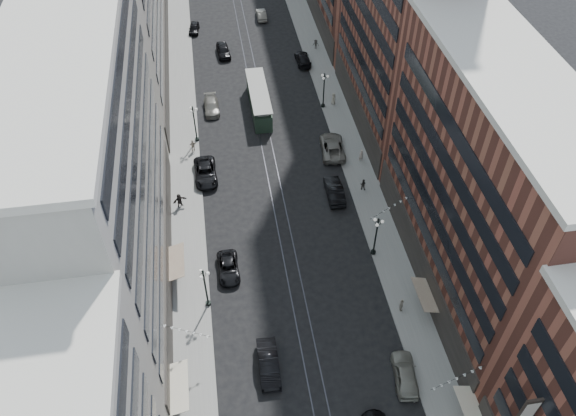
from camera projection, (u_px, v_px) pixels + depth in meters
ground at (260, 113)px, 80.53m from camera, size 220.00×220.00×0.00m
sidewalk_west at (181, 81)px, 86.21m from camera, size 4.00×180.00×0.15m
sidewalk_east at (322, 69)px, 88.59m from camera, size 4.00×180.00×0.15m
rail_west at (248, 76)px, 87.37m from camera, size 0.12×180.00×0.02m
rail_east at (257, 75)px, 87.52m from camera, size 0.12×180.00×0.02m
building_west_mid at (102, 180)px, 50.01m from camera, size 8.00×36.00×28.00m
building_east_mid at (480, 193)px, 51.67m from camera, size 8.00×30.00×24.00m
lamppost_sw_far at (205, 287)px, 55.18m from camera, size 1.03×1.14×5.52m
lamppost_sw_mid at (195, 123)px, 73.86m from camera, size 1.03×1.14×5.52m
lamppost_se_far at (376, 235)px, 59.94m from camera, size 1.03×1.14×5.52m
lamppost_se_mid at (324, 89)px, 79.32m from camera, size 1.03×1.14×5.52m
streetcar at (259, 100)px, 80.16m from camera, size 2.59×11.70×3.24m
car_2 at (228, 268)px, 59.90m from camera, size 2.29×4.86×1.34m
car_4 at (405, 374)px, 51.09m from camera, size 2.67×5.23×1.71m
car_5 at (269, 364)px, 51.79m from camera, size 1.91×5.26×1.73m
pedestrian_2 at (177, 254)px, 60.65m from camera, size 0.97×0.59×1.91m
pedestrian_4 at (401, 305)px, 56.20m from camera, size 0.63×1.05×1.68m
car_7 at (206, 173)px, 70.36m from camera, size 2.88×6.00×1.65m
car_8 at (211, 106)px, 80.47m from camera, size 2.15×5.11×1.47m
car_9 at (194, 28)px, 96.68m from camera, size 2.13×4.22×1.38m
car_10 at (334, 191)px, 67.96m from camera, size 1.99×5.40×1.76m
car_11 at (332, 147)px, 73.85m from camera, size 3.50×6.58×1.76m
car_12 at (303, 59)px, 89.48m from camera, size 2.18×5.20×1.50m
car_13 at (223, 50)px, 91.15m from camera, size 2.33×5.02×1.66m
car_14 at (261, 15)px, 100.02m from camera, size 1.58×4.49×1.48m
pedestrian_5 at (179, 200)px, 66.53m from camera, size 1.77×1.10×1.84m
pedestrian_6 at (193, 146)px, 73.80m from camera, size 1.09×0.70×1.72m
pedestrian_7 at (363, 184)px, 68.67m from camera, size 0.86×0.69×1.56m
pedestrian_8 at (361, 155)px, 72.39m from camera, size 0.73×0.58×1.74m
pedestrian_9 at (316, 44)px, 92.33m from camera, size 1.11×0.73×1.58m
pedestrian_extra_0 at (333, 99)px, 81.24m from camera, size 0.55×0.92×1.82m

